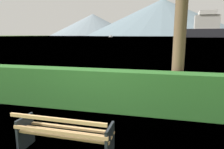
% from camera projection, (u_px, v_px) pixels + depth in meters
% --- Properties ---
extents(water_surface, '(620.00, 620.00, 0.00)m').
position_uv_depth(water_surface, '(161.00, 36.00, 298.90)').
color(water_surface, slate).
rests_on(water_surface, ground_plane).
extents(park_bench, '(1.89, 0.60, 0.87)m').
position_uv_depth(park_bench, '(64.00, 134.00, 3.91)').
color(park_bench, tan).
rests_on(park_bench, ground_plane).
extents(hedge_row, '(8.88, 0.61, 1.26)m').
position_uv_depth(hedge_row, '(101.00, 90.00, 6.29)').
color(hedge_row, '#2D6B28').
rests_on(hedge_row, ground_plane).
extents(sailboat_mid, '(3.47, 5.38, 1.73)m').
position_uv_depth(sailboat_mid, '(111.00, 36.00, 220.11)').
color(sailboat_mid, silver).
rests_on(sailboat_mid, water_surface).
extents(distant_hills, '(751.48, 381.16, 89.95)m').
position_uv_depth(distant_hills, '(171.00, 21.00, 518.13)').
color(distant_hills, gray).
rests_on(distant_hills, ground_plane).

